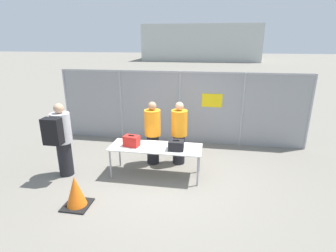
% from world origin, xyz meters
% --- Properties ---
extents(ground_plane, '(120.00, 120.00, 0.00)m').
position_xyz_m(ground_plane, '(0.00, 0.00, 0.00)').
color(ground_plane, slate).
extents(fence_section, '(7.53, 0.07, 2.20)m').
position_xyz_m(fence_section, '(0.01, 2.40, 1.15)').
color(fence_section, '#9EA0A5').
rests_on(fence_section, ground_plane).
extents(inspection_table, '(2.12, 0.75, 0.73)m').
position_xyz_m(inspection_table, '(-0.27, 0.13, 0.68)').
color(inspection_table, silver).
rests_on(inspection_table, ground_plane).
extents(suitcase_red, '(0.39, 0.28, 0.27)m').
position_xyz_m(suitcase_red, '(-0.83, 0.08, 0.86)').
color(suitcase_red, red).
rests_on(suitcase_red, inspection_table).
extents(suitcase_black, '(0.35, 0.29, 0.24)m').
position_xyz_m(suitcase_black, '(0.22, 0.05, 0.84)').
color(suitcase_black, black).
rests_on(suitcase_black, inspection_table).
extents(traveler_hooded, '(0.43, 0.67, 1.75)m').
position_xyz_m(traveler_hooded, '(-2.39, -0.24, 0.96)').
color(traveler_hooded, black).
rests_on(traveler_hooded, ground_plane).
extents(security_worker_near, '(0.41, 0.41, 1.64)m').
position_xyz_m(security_worker_near, '(-0.48, 0.76, 0.85)').
color(security_worker_near, black).
rests_on(security_worker_near, ground_plane).
extents(security_worker_far, '(0.40, 0.40, 1.63)m').
position_xyz_m(security_worker_far, '(0.18, 0.88, 0.84)').
color(security_worker_far, black).
rests_on(security_worker_far, ground_plane).
extents(utility_trailer, '(4.20, 1.89, 0.68)m').
position_xyz_m(utility_trailer, '(1.57, 4.13, 0.39)').
color(utility_trailer, silver).
rests_on(utility_trailer, ground_plane).
extents(distant_hangar, '(17.03, 11.55, 5.19)m').
position_xyz_m(distant_hangar, '(-0.97, 39.08, 2.60)').
color(distant_hangar, '#B2B7B2').
rests_on(distant_hangar, ground_plane).
extents(traffic_cone, '(0.51, 0.51, 0.63)m').
position_xyz_m(traffic_cone, '(-1.53, -1.32, 0.30)').
color(traffic_cone, black).
rests_on(traffic_cone, ground_plane).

